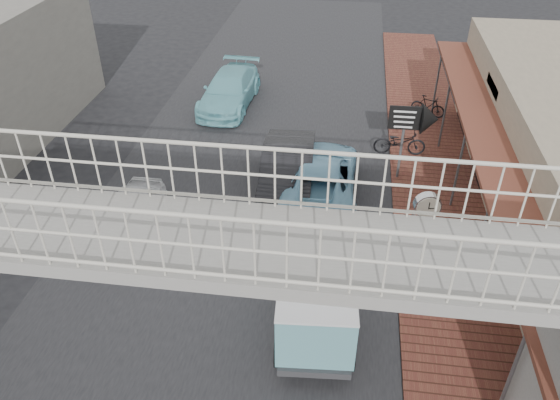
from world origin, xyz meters
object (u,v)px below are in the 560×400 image
(street_clock, at_px, (427,210))
(angkot_far, at_px, (229,90))
(motorcycle_far, at_px, (428,106))
(angkot_van, at_px, (316,286))
(arrow_sign, at_px, (427,120))
(white_hatchback, at_px, (129,216))
(angkot_curb, at_px, (320,177))
(motorcycle_near, at_px, (400,142))
(dark_sedan, at_px, (287,172))

(street_clock, bearing_deg, angkot_far, 116.65)
(angkot_far, relative_size, street_clock, 1.77)
(motorcycle_far, bearing_deg, angkot_van, -173.28)
(motorcycle_far, xyz_separation_m, arrow_sign, (-0.76, -5.23, 1.86))
(white_hatchback, bearing_deg, angkot_van, -26.08)
(white_hatchback, relative_size, motorcycle_far, 2.47)
(angkot_curb, distance_m, motorcycle_near, 4.15)
(motorcycle_near, height_order, street_clock, street_clock)
(angkot_far, xyz_separation_m, motorcycle_far, (8.72, -0.10, -0.18))
(arrow_sign, bearing_deg, motorcycle_near, 108.76)
(angkot_curb, relative_size, arrow_sign, 1.86)
(angkot_far, bearing_deg, motorcycle_far, 2.08)
(dark_sedan, xyz_separation_m, angkot_van, (1.45, -5.86, 0.44))
(angkot_van, bearing_deg, motorcycle_near, 70.38)
(angkot_van, height_order, motorcycle_far, angkot_van)
(angkot_curb, xyz_separation_m, arrow_sign, (3.40, 1.37, 1.67))
(white_hatchback, bearing_deg, motorcycle_near, 35.24)
(dark_sedan, xyz_separation_m, arrow_sign, (4.51, 1.35, 1.60))
(angkot_van, distance_m, street_clock, 3.45)
(white_hatchback, xyz_separation_m, arrow_sign, (9.06, 4.25, 1.78))
(white_hatchback, bearing_deg, arrow_sign, 25.30)
(angkot_curb, distance_m, arrow_sign, 4.03)
(angkot_curb, xyz_separation_m, angkot_van, (0.34, -5.84, 0.52))
(street_clock, bearing_deg, motorcycle_near, 82.66)
(angkot_curb, bearing_deg, street_clock, 125.78)
(dark_sedan, height_order, angkot_curb, dark_sedan)
(motorcycle_near, xyz_separation_m, motorcycle_far, (1.36, 3.54, -0.06))
(motorcycle_near, bearing_deg, angkot_far, 61.48)
(angkot_van, bearing_deg, angkot_far, 107.18)
(angkot_curb, bearing_deg, dark_sedan, -2.51)
(dark_sedan, distance_m, angkot_far, 7.52)
(angkot_far, bearing_deg, arrow_sign, -31.03)
(angkot_curb, bearing_deg, angkot_van, 92.18)
(white_hatchback, relative_size, motorcycle_near, 1.89)
(angkot_van, xyz_separation_m, street_clock, (2.61, 1.91, 1.20))
(dark_sedan, relative_size, angkot_far, 0.98)
(angkot_far, distance_m, street_clock, 13.14)
(angkot_far, xyz_separation_m, angkot_van, (4.91, -12.54, 0.53))
(dark_sedan, bearing_deg, angkot_curb, -4.24)
(angkot_curb, xyz_separation_m, motorcycle_far, (4.16, 6.60, -0.19))
(motorcycle_near, distance_m, motorcycle_far, 3.79)
(dark_sedan, relative_size, motorcycle_far, 3.29)
(motorcycle_near, bearing_deg, white_hatchback, 122.86)
(dark_sedan, height_order, angkot_far, dark_sedan)
(white_hatchback, height_order, angkot_curb, angkot_curb)
(dark_sedan, relative_size, motorcycle_near, 2.53)
(arrow_sign, bearing_deg, angkot_far, 145.34)
(motorcycle_near, height_order, motorcycle_far, motorcycle_near)
(dark_sedan, distance_m, motorcycle_far, 8.43)
(motorcycle_far, bearing_deg, white_hatchback, 157.75)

